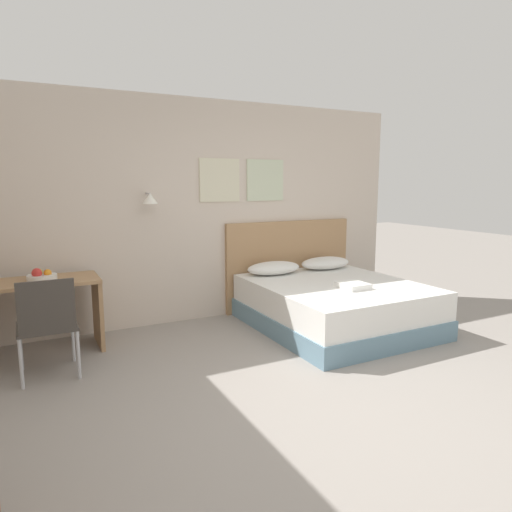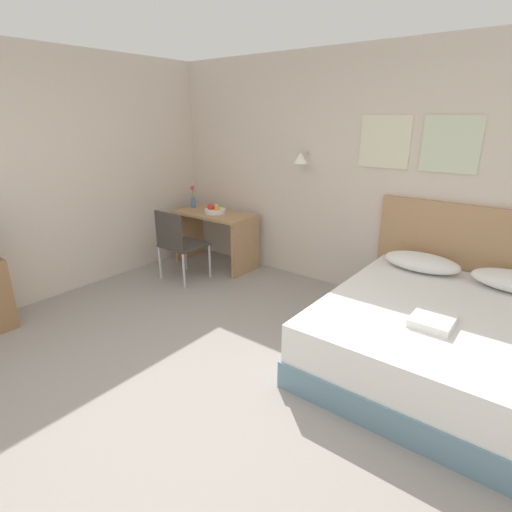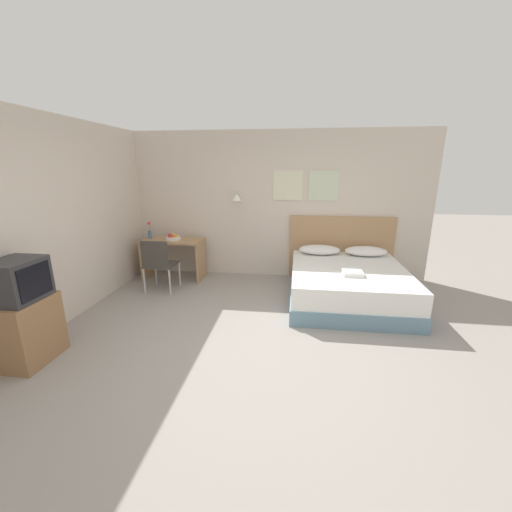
% 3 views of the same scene
% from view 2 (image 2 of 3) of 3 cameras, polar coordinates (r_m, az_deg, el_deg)
% --- Properties ---
extents(ground_plane, '(24.00, 24.00, 0.00)m').
position_cam_2_polar(ground_plane, '(3.10, -11.87, -20.10)').
color(ground_plane, gray).
extents(wall_back, '(5.76, 0.31, 2.65)m').
position_cam_2_polar(wall_back, '(4.64, 13.58, 11.16)').
color(wall_back, beige).
rests_on(wall_back, ground_plane).
extents(bed, '(1.74, 1.99, 0.53)m').
position_cam_2_polar(bed, '(3.57, 24.54, -10.74)').
color(bed, '#66899E').
rests_on(bed, ground_plane).
extents(headboard, '(1.86, 0.06, 1.17)m').
position_cam_2_polar(headboard, '(4.38, 28.46, -1.25)').
color(headboard, '#A87F56').
rests_on(headboard, ground_plane).
extents(pillow_left, '(0.71, 0.39, 0.16)m').
position_cam_2_polar(pillow_left, '(4.19, 22.57, -0.82)').
color(pillow_left, white).
rests_on(pillow_left, bed).
extents(folded_towel_near_foot, '(0.28, 0.33, 0.06)m').
position_cam_2_polar(folded_towel_near_foot, '(3.18, 23.94, -8.39)').
color(folded_towel_near_foot, white).
rests_on(folded_towel_near_foot, bed).
extents(desk, '(1.09, 0.57, 0.74)m').
position_cam_2_polar(desk, '(5.42, -5.83, 3.84)').
color(desk, '#A87F56').
rests_on(desk, ground_plane).
extents(desk_chair, '(0.48, 0.48, 0.89)m').
position_cam_2_polar(desk_chair, '(4.94, -11.25, 2.19)').
color(desk_chair, '#3D3833').
rests_on(desk_chair, ground_plane).
extents(fruit_bowl, '(0.27, 0.27, 0.13)m').
position_cam_2_polar(fruit_bowl, '(5.33, -5.92, 6.55)').
color(fruit_bowl, silver).
rests_on(fruit_bowl, desk).
extents(flower_vase, '(0.07, 0.07, 0.31)m').
position_cam_2_polar(flower_vase, '(5.68, -9.00, 8.01)').
color(flower_vase, '#4C7099').
rests_on(flower_vase, desk).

